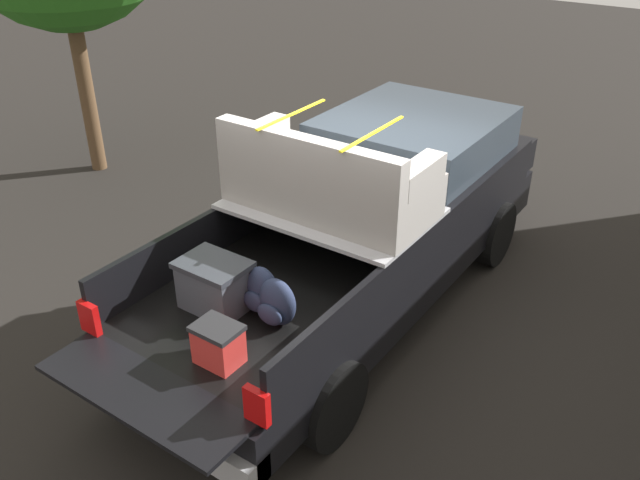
% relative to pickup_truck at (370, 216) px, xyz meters
% --- Properties ---
extents(ground_plane, '(40.00, 40.00, 0.00)m').
position_rel_pickup_truck_xyz_m(ground_plane, '(-0.35, -0.00, -0.95)').
color(ground_plane, black).
extents(pickup_truck, '(6.05, 2.06, 2.23)m').
position_rel_pickup_truck_xyz_m(pickup_truck, '(0.00, 0.00, 0.00)').
color(pickup_truck, black).
rests_on(pickup_truck, ground_plane).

